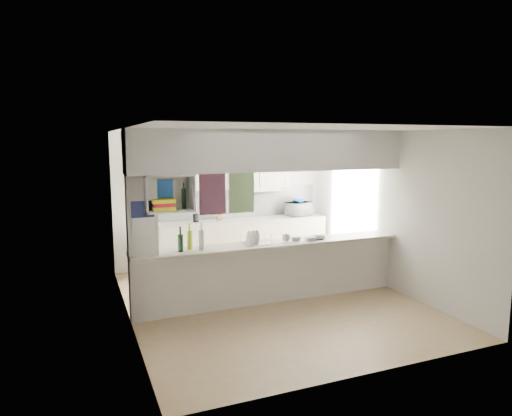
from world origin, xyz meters
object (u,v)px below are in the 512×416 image
bowl (298,201)px  wine_bottles (191,240)px  dish_rack (256,238)px  microwave (299,209)px

bowl → wine_bottles: 3.46m
bowl → dish_rack: 2.73m
microwave → wine_bottles: wine_bottles is taller
bowl → dish_rack: bearing=-130.6°
microwave → dish_rack: 2.75m
microwave → dish_rack: size_ratio=1.19×
microwave → bowl: bowl is taller
bowl → dish_rack: size_ratio=0.64×
bowl → wine_bottles: (-2.75, -2.08, -0.17)m
microwave → bowl: size_ratio=1.86×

